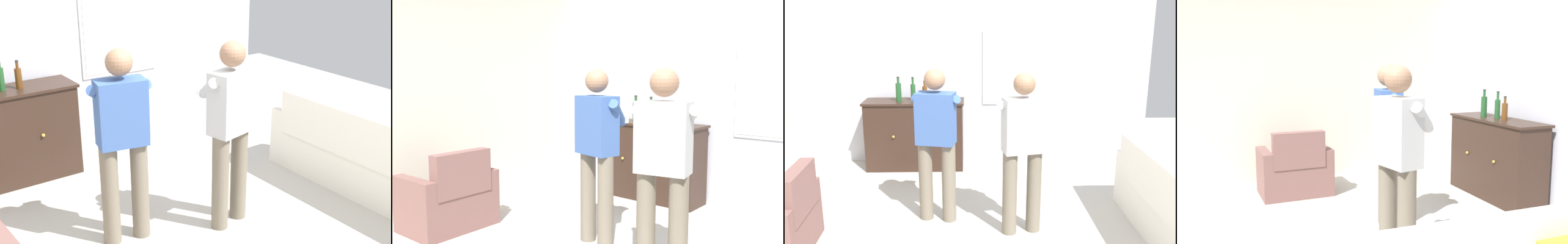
% 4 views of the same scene
% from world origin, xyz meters
% --- Properties ---
extents(wall_back_with_window, '(5.20, 0.15, 2.80)m').
position_xyz_m(wall_back_with_window, '(0.02, 2.66, 1.40)').
color(wall_back_with_window, silver).
rests_on(wall_back_with_window, ground).
extents(sideboard_cabinet, '(1.42, 0.49, 1.00)m').
position_xyz_m(sideboard_cabinet, '(-0.88, 2.30, 0.50)').
color(sideboard_cabinet, black).
rests_on(sideboard_cabinet, ground).
extents(bottle_wine_green, '(0.07, 0.07, 0.34)m').
position_xyz_m(bottle_wine_green, '(-0.89, 2.30, 1.14)').
color(bottle_wine_green, '#1E4C23').
rests_on(bottle_wine_green, sideboard_cabinet).
extents(bottle_liquor_amber, '(0.07, 0.07, 0.29)m').
position_xyz_m(bottle_liquor_amber, '(-0.72, 2.28, 1.12)').
color(bottle_liquor_amber, '#593314').
rests_on(bottle_liquor_amber, sideboard_cabinet).
extents(bottle_spirits_clear, '(0.08, 0.08, 0.35)m').
position_xyz_m(bottle_spirits_clear, '(-1.08, 2.24, 1.15)').
color(bottle_spirits_clear, '#1E4C23').
rests_on(bottle_spirits_clear, sideboard_cabinet).
extents(person_standing_left, '(0.55, 0.51, 1.68)m').
position_xyz_m(person_standing_left, '(-0.44, 0.65, 0.94)').
color(person_standing_left, '#6B6051').
rests_on(person_standing_left, ground).
extents(person_standing_right, '(0.55, 0.51, 1.68)m').
position_xyz_m(person_standing_right, '(0.45, 0.35, 0.94)').
color(person_standing_right, '#6B6051').
rests_on(person_standing_right, ground).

